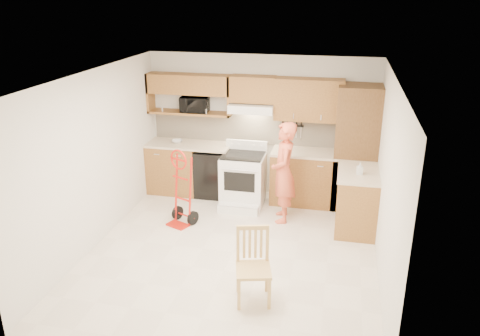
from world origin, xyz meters
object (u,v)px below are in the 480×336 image
(microwave, at_px, (195,104))
(hand_truck, at_px, (180,191))
(person, at_px, (284,173))
(dining_chair, at_px, (253,267))
(range, at_px, (242,176))

(microwave, relative_size, hand_truck, 0.44)
(microwave, bearing_deg, hand_truck, -87.89)
(person, xyz_separation_m, dining_chair, (-0.06, -2.23, -0.36))
(range, relative_size, hand_truck, 0.95)
(person, relative_size, hand_truck, 1.45)
(range, relative_size, dining_chair, 1.17)
(person, height_order, hand_truck, person)
(hand_truck, height_order, dining_chair, hand_truck)
(microwave, height_order, hand_truck, microwave)
(hand_truck, bearing_deg, range, 72.18)
(dining_chair, bearing_deg, range, 90.44)
(range, distance_m, hand_truck, 1.22)
(microwave, distance_m, hand_truck, 1.76)
(range, distance_m, person, 0.90)
(range, xyz_separation_m, dining_chair, (0.69, -2.64, -0.08))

